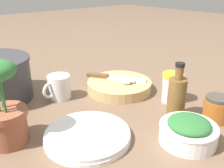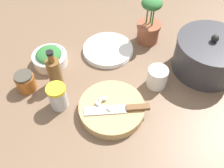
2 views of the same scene
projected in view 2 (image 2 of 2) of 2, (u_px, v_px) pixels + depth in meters
name	position (u px, v px, depth m)	size (l,w,h in m)	color
ground_plane	(104.00, 80.00, 0.97)	(5.00, 5.00, 0.00)	brown
cutting_board	(112.00, 108.00, 0.87)	(0.23, 0.23, 0.04)	tan
chef_knife	(121.00, 109.00, 0.84)	(0.20, 0.15, 0.01)	brown
garlic_cloves	(102.00, 102.00, 0.85)	(0.07, 0.05, 0.02)	silver
herb_bowl	(50.00, 58.00, 1.01)	(0.14, 0.14, 0.07)	white
spice_jar	(58.00, 97.00, 0.86)	(0.07, 0.07, 0.10)	silver
coffee_mug	(157.00, 77.00, 0.93)	(0.08, 0.11, 0.08)	white
plate_stack	(108.00, 50.00, 1.07)	(0.22, 0.22, 0.02)	white
honey_jar	(25.00, 82.00, 0.92)	(0.07, 0.07, 0.07)	#B26023
oil_bottle	(54.00, 72.00, 0.91)	(0.05, 0.05, 0.16)	brown
stock_pot	(208.00, 55.00, 0.96)	(0.26, 0.26, 0.17)	#38383D
potted_herb	(149.00, 24.00, 1.06)	(0.10, 0.10, 0.21)	#935138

